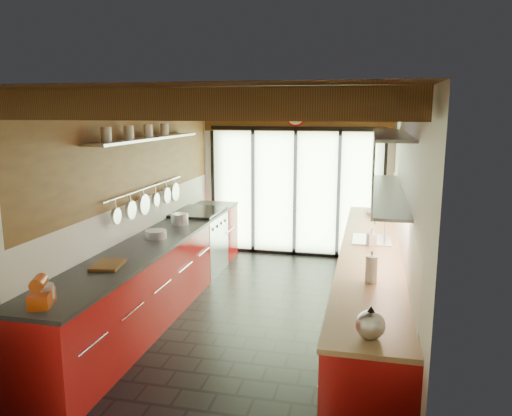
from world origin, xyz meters
name	(u,v)px	position (x,y,z in m)	size (l,w,h in m)	color
ground	(260,316)	(0.00, 0.00, 0.00)	(5.50, 5.50, 0.00)	black
room_shell	(260,180)	(0.00, 0.00, 1.65)	(5.50, 5.50, 5.50)	silver
ceiling_beams	(267,108)	(0.00, 0.38, 2.46)	(3.14, 5.06, 4.90)	#593316
glass_door	(295,158)	(0.00, 2.69, 1.66)	(2.95, 0.10, 2.90)	#C6EAAD
left_counter	(160,272)	(-1.28, 0.00, 0.46)	(0.68, 5.00, 0.92)	#A61210
range_stove	(199,242)	(-1.28, 1.45, 0.47)	(0.66, 0.90, 0.97)	silver
right_counter	(370,288)	(1.27, 0.00, 0.46)	(0.68, 5.00, 0.92)	#A61210
sink_assembly	(373,237)	(1.29, 0.40, 0.96)	(0.45, 0.52, 0.43)	silver
upper_cabinets_right	(390,164)	(1.43, 0.30, 1.85)	(0.34, 3.00, 3.00)	silver
left_wall_fixtures	(150,162)	(-1.47, 0.25, 1.80)	(0.28, 2.60, 0.96)	silver
stand_mixer	(42,293)	(-1.27, -2.24, 1.02)	(0.24, 0.31, 0.25)	#B93D0E
pot_large	(180,219)	(-1.27, 0.68, 1.00)	(0.24, 0.24, 0.15)	silver
pot_small	(156,234)	(-1.27, -0.08, 0.97)	(0.26, 0.26, 0.10)	silver
cutting_board	(108,265)	(-1.27, -1.22, 0.94)	(0.27, 0.38, 0.03)	brown
kettle	(371,323)	(1.27, -2.25, 1.02)	(0.25, 0.27, 0.24)	silver
paper_towel	(371,269)	(1.27, -1.11, 1.04)	(0.13, 0.13, 0.29)	white
soap_bottle	(372,237)	(1.27, 0.17, 1.02)	(0.09, 0.10, 0.21)	silver
bowl	(372,213)	(1.27, 1.92, 0.95)	(0.22, 0.22, 0.05)	silver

